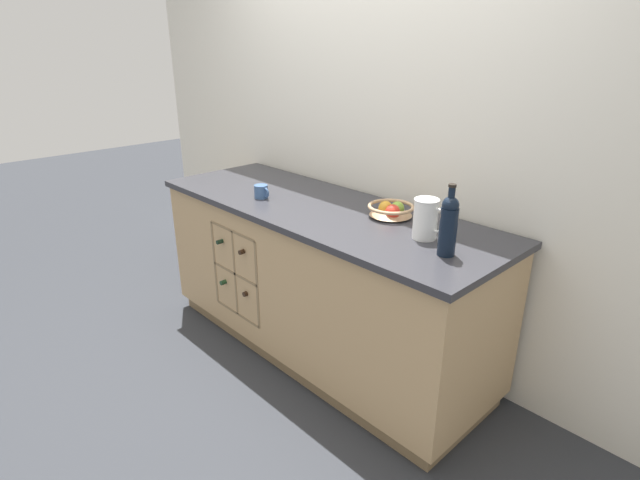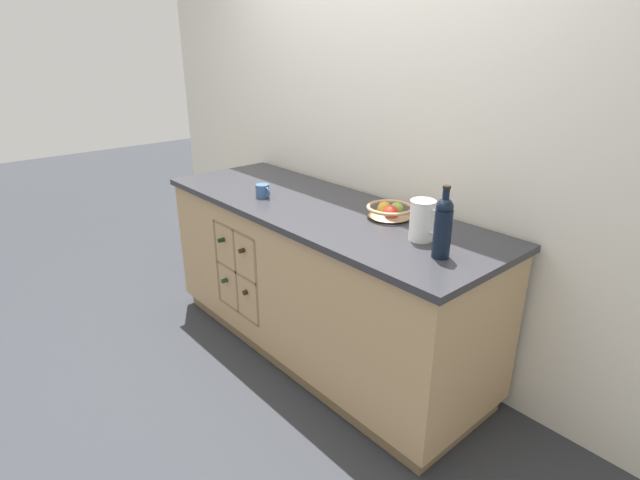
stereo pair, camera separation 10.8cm
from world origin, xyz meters
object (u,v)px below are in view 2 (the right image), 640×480
Objects in this scene: white_pitcher at (423,219)px; fruit_bowl at (390,210)px; ceramic_mug at (263,191)px; standing_wine_bottle at (443,226)px.

fruit_bowl is at bearing 157.69° from white_pitcher.
fruit_bowl is 1.27× the size of white_pitcher.
white_pitcher is at bearing -22.31° from fruit_bowl.
fruit_bowl is 0.78m from ceramic_mug.
standing_wine_bottle reaches higher than fruit_bowl.
fruit_bowl is 0.33m from white_pitcher.
fruit_bowl is 2.16× the size of ceramic_mug.
standing_wine_bottle is at bearing 3.26° from ceramic_mug.
ceramic_mug is (-1.03, -0.16, -0.06)m from white_pitcher.
fruit_bowl is at bearing 21.35° from ceramic_mug.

